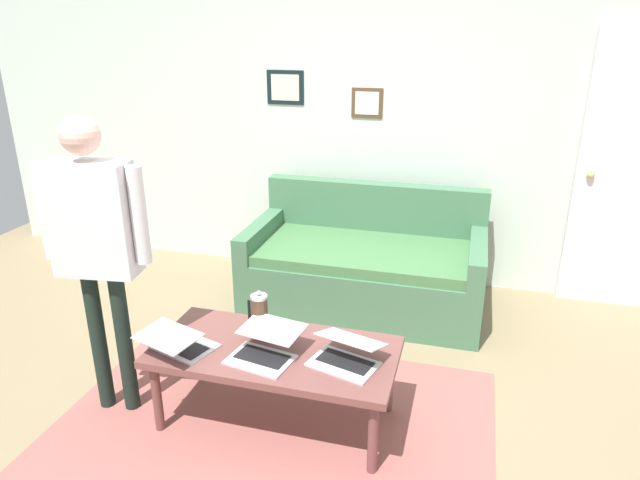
% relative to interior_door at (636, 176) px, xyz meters
% --- Properties ---
extents(ground_plane, '(7.68, 7.68, 0.00)m').
position_rel_interior_door_xyz_m(ground_plane, '(1.99, 2.11, -1.02)').
color(ground_plane, '#897656').
extents(area_rug, '(2.34, 1.74, 0.01)m').
position_rel_interior_door_xyz_m(area_rug, '(2.07, 2.15, -1.02)').
color(area_rug, '#985750').
rests_on(area_rug, ground_plane).
extents(back_wall, '(7.04, 0.11, 2.70)m').
position_rel_interior_door_xyz_m(back_wall, '(1.99, -0.09, 0.33)').
color(back_wall, silver).
rests_on(back_wall, ground_plane).
extents(interior_door, '(0.82, 0.09, 2.05)m').
position_rel_interior_door_xyz_m(interior_door, '(0.00, 0.00, 0.00)').
color(interior_door, white).
rests_on(interior_door, ground_plane).
extents(couch, '(1.76, 0.93, 0.88)m').
position_rel_interior_door_xyz_m(couch, '(1.88, 0.53, -0.72)').
color(couch, '#43704F').
rests_on(couch, ground_plane).
extents(coffee_table, '(1.29, 0.62, 0.45)m').
position_rel_interior_door_xyz_m(coffee_table, '(2.07, 2.05, -0.62)').
color(coffee_table, brown).
rests_on(coffee_table, ground_plane).
extents(laptop_left, '(0.40, 0.37, 0.14)m').
position_rel_interior_door_xyz_m(laptop_left, '(1.67, 2.08, -0.53)').
color(laptop_left, silver).
rests_on(laptop_left, coffee_table).
extents(laptop_center, '(0.40, 0.41, 0.13)m').
position_rel_interior_door_xyz_m(laptop_center, '(2.54, 2.20, -0.53)').
color(laptop_center, silver).
rests_on(laptop_center, coffee_table).
extents(laptop_right, '(0.38, 0.40, 0.13)m').
position_rel_interior_door_xyz_m(laptop_right, '(2.09, 2.13, -0.53)').
color(laptop_right, silver).
rests_on(laptop_right, coffee_table).
extents(french_press, '(0.11, 0.09, 0.26)m').
position_rel_interior_door_xyz_m(french_press, '(2.20, 1.91, -0.46)').
color(french_press, '#4C3323').
rests_on(french_press, coffee_table).
extents(person_standing, '(0.58, 0.24, 1.65)m').
position_rel_interior_door_xyz_m(person_standing, '(2.97, 2.17, 0.03)').
color(person_standing, black).
rests_on(person_standing, ground_plane).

